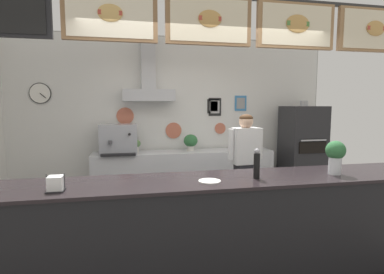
# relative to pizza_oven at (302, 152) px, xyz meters

# --- Properties ---
(ground_plane) EXTENTS (6.91, 6.91, 0.00)m
(ground_plane) POSITION_rel_pizza_oven_xyz_m (-2.31, -1.84, -0.85)
(ground_plane) COLOR #514C47
(back_wall_assembly) EXTENTS (5.76, 2.67, 2.93)m
(back_wall_assembly) POSITION_rel_pizza_oven_xyz_m (-2.33, 0.40, 0.71)
(back_wall_assembly) COLOR #9E9E99
(back_wall_assembly) RESTS_ON ground_plane
(service_counter) EXTENTS (4.54, 0.72, 1.03)m
(service_counter) POSITION_rel_pizza_oven_xyz_m (-2.31, -2.31, -0.34)
(service_counter) COLOR black
(service_counter) RESTS_ON ground_plane
(back_prep_counter) EXTENTS (3.12, 0.54, 0.91)m
(back_prep_counter) POSITION_rel_pizza_oven_xyz_m (-2.17, 0.16, -0.40)
(back_prep_counter) COLOR silver
(back_prep_counter) RESTS_ON ground_plane
(pizza_oven) EXTENTS (0.68, 0.66, 1.79)m
(pizza_oven) POSITION_rel_pizza_oven_xyz_m (0.00, 0.00, 0.00)
(pizza_oven) COLOR #232326
(pizza_oven) RESTS_ON ground_plane
(shop_worker) EXTENTS (0.53, 0.25, 1.59)m
(shop_worker) POSITION_rel_pizza_oven_xyz_m (-1.50, -0.98, 0.02)
(shop_worker) COLOR #232328
(shop_worker) RESTS_ON ground_plane
(espresso_machine) EXTENTS (0.60, 0.52, 0.49)m
(espresso_machine) POSITION_rel_pizza_oven_xyz_m (-3.29, 0.14, 0.30)
(espresso_machine) COLOR #A3A5AD
(espresso_machine) RESTS_ON back_prep_counter
(potted_basil) EXTENTS (0.24, 0.24, 0.29)m
(potted_basil) POSITION_rel_pizza_oven_xyz_m (-2.06, 0.18, 0.23)
(potted_basil) COLOR beige
(potted_basil) RESTS_ON back_prep_counter
(potted_thyme) EXTENTS (0.15, 0.15, 0.22)m
(potted_thyme) POSITION_rel_pizza_oven_xyz_m (-3.00, 0.20, 0.19)
(potted_thyme) COLOR beige
(potted_thyme) RESTS_ON back_prep_counter
(basil_vase) EXTENTS (0.19, 0.19, 0.34)m
(basil_vase) POSITION_rel_pizza_oven_xyz_m (-1.10, -2.37, 0.37)
(basil_vase) COLOR silver
(basil_vase) RESTS_ON service_counter
(pepper_grinder) EXTENTS (0.06, 0.06, 0.28)m
(pepper_grinder) POSITION_rel_pizza_oven_xyz_m (-1.94, -2.37, 0.32)
(pepper_grinder) COLOR black
(pepper_grinder) RESTS_ON service_counter
(napkin_holder) EXTENTS (0.14, 0.13, 0.14)m
(napkin_holder) POSITION_rel_pizza_oven_xyz_m (-3.69, -2.44, 0.24)
(napkin_holder) COLOR #262628
(napkin_holder) RESTS_ON service_counter
(condiment_plate) EXTENTS (0.20, 0.20, 0.01)m
(condiment_plate) POSITION_rel_pizza_oven_xyz_m (-2.40, -2.41, 0.19)
(condiment_plate) COLOR white
(condiment_plate) RESTS_ON service_counter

